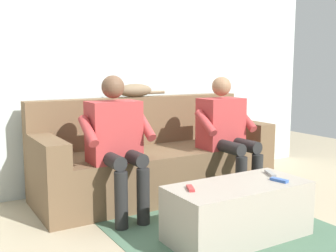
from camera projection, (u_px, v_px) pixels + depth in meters
ground_plane at (199, 217)px, 3.26m from camera, size 8.00×8.00×0.00m
back_wall at (131, 49)px, 4.08m from camera, size 4.57×0.06×2.71m
couch at (154, 161)px, 3.83m from camera, size 2.21×0.79×0.89m
coffee_table at (238, 211)px, 2.83m from camera, size 1.00×0.47×0.39m
person_left_seated at (226, 129)px, 3.74m from camera, size 0.54×0.59×1.09m
person_right_seated at (117, 138)px, 3.19m from camera, size 0.55×0.50×1.12m
cat_on_backrest at (132, 90)px, 3.92m from camera, size 0.58×0.15×0.14m
remote_gray at (270, 174)px, 3.03m from camera, size 0.10×0.15×0.02m
remote_blue at (279, 180)px, 2.86m from camera, size 0.07×0.13×0.02m
remote_red at (190, 188)px, 2.67m from camera, size 0.08×0.12×0.02m
floor_rug at (223, 230)px, 2.99m from camera, size 1.53×1.56×0.01m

